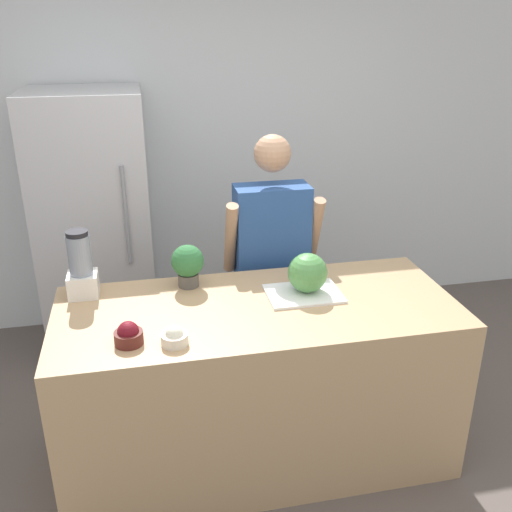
{
  "coord_description": "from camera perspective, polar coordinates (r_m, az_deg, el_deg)",
  "views": [
    {
      "loc": [
        -0.53,
        -2.03,
        2.23
      ],
      "look_at": [
        0.0,
        0.47,
        1.16
      ],
      "focal_mm": 40.0,
      "sensor_mm": 36.0,
      "label": 1
    }
  ],
  "objects": [
    {
      "name": "ground_plane",
      "position": [
        3.06,
        1.97,
        -23.99
      ],
      "size": [
        14.0,
        14.0,
        0.0
      ],
      "primitive_type": "plane",
      "color": "#564C47"
    },
    {
      "name": "person",
      "position": [
        3.46,
        1.54,
        -1.08
      ],
      "size": [
        0.57,
        0.26,
        1.63
      ],
      "color": "gray",
      "rests_on": "ground_plane"
    },
    {
      "name": "bowl_cherries",
      "position": [
        2.57,
        -12.63,
        -7.71
      ],
      "size": [
        0.13,
        0.13,
        0.11
      ],
      "color": "#511E19",
      "rests_on": "counter_island"
    },
    {
      "name": "blender",
      "position": [
        3.01,
        -17.08,
        -1.17
      ],
      "size": [
        0.15,
        0.15,
        0.35
      ],
      "color": "silver",
      "rests_on": "counter_island"
    },
    {
      "name": "potted_plant",
      "position": [
        3.01,
        -6.85,
        -0.76
      ],
      "size": [
        0.17,
        0.17,
        0.23
      ],
      "color": "#514C47",
      "rests_on": "counter_island"
    },
    {
      "name": "counter_island",
      "position": [
        3.08,
        0.17,
        -12.49
      ],
      "size": [
        1.99,
        0.85,
        0.91
      ],
      "color": "tan",
      "rests_on": "ground_plane"
    },
    {
      "name": "wall_back",
      "position": [
        4.34,
        -4.74,
        10.35
      ],
      "size": [
        8.0,
        0.06,
        2.6
      ],
      "color": "silver",
      "rests_on": "ground_plane"
    },
    {
      "name": "bowl_cream",
      "position": [
        2.53,
        -8.15,
        -8.02
      ],
      "size": [
        0.12,
        0.12,
        0.09
      ],
      "color": "beige",
      "rests_on": "counter_island"
    },
    {
      "name": "watermelon",
      "position": [
        2.92,
        5.18,
        -1.68
      ],
      "size": [
        0.2,
        0.2,
        0.2
      ],
      "color": "#4C8C47",
      "rests_on": "cutting_board"
    },
    {
      "name": "refrigerator",
      "position": [
        4.05,
        -15.77,
        2.85
      ],
      "size": [
        0.74,
        0.71,
        1.81
      ],
      "color": "#B7B7BC",
      "rests_on": "ground_plane"
    },
    {
      "name": "cutting_board",
      "position": [
        2.95,
        4.78,
        -3.77
      ],
      "size": [
        0.38,
        0.28,
        0.01
      ],
      "color": "white",
      "rests_on": "counter_island"
    }
  ]
}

